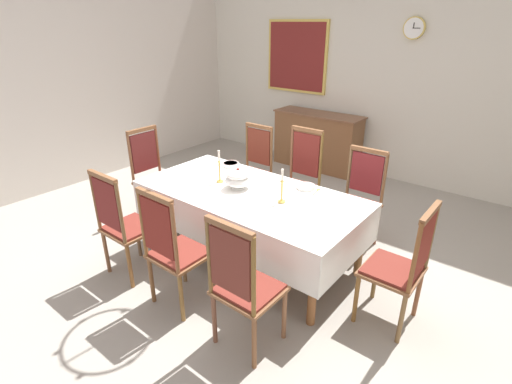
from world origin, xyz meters
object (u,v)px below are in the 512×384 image
chair_north_c (359,198)px  chair_north_b (299,178)px  bowl_near_left (306,186)px  chair_south_a (124,223)px  sideboard (317,141)px  framed_painting (297,57)px  chair_south_b (173,248)px  spoon_secondary (224,162)px  candlestick_west (219,170)px  spoon_primary (318,190)px  bowl_near_right (231,164)px  chair_head_east (401,265)px  soup_tureen (238,178)px  candlestick_east (282,189)px  chair_north_a (253,167)px  mounted_clock (414,28)px  chair_head_west (153,174)px  chair_south_c (243,284)px  dining_table (249,199)px

chair_north_c → chair_north_b: bearing=-0.4°
bowl_near_left → chair_south_a: bearing=-129.5°
sideboard → framed_painting: 1.42m
chair_south_a → chair_north_b: size_ratio=0.93×
chair_south_b → spoon_secondary: chair_south_b is taller
candlestick_west → spoon_primary: 0.99m
chair_north_c → bowl_near_right: size_ratio=5.44×
chair_head_east → bowl_near_right: bearing=78.7°
chair_north_c → bowl_near_left: size_ratio=5.84×
soup_tureen → bowl_near_right: 0.64m
chair_north_b → chair_north_c: size_ratio=1.09×
chair_north_b → candlestick_east: size_ratio=3.56×
spoon_secondary → bowl_near_left: bearing=-3.5°
chair_south_a → chair_north_c: bearing=52.5°
chair_south_b → chair_north_a: bearing=110.3°
candlestick_east → bowl_near_left: size_ratio=1.78×
chair_north_a → candlestick_east: bearing=139.5°
chair_north_b → soup_tureen: 0.98m
chair_north_b → bowl_near_right: (-0.59, -0.52, 0.19)m
candlestick_east → chair_head_east: bearing=0.0°
bowl_near_right → mounted_clock: size_ratio=0.68×
chair_head_east → sideboard: size_ratio=0.73×
chair_head_east → soup_tureen: bearing=90.0°
chair_head_west → bowl_near_left: size_ratio=6.10×
chair_head_west → framed_painting: bearing=179.4°
chair_north_a → soup_tureen: (0.58, -0.93, 0.29)m
spoon_primary → chair_head_west: bearing=-178.9°
chair_head_east → soup_tureen: chair_head_east is taller
chair_north_b → framed_painting: size_ratio=1.01×
chair_south_a → bowl_near_right: (0.10, 1.36, 0.21)m
chair_south_c → framed_painting: size_ratio=0.97×
mounted_clock → soup_tureen: bearing=-99.2°
chair_north_a → chair_south_c: 2.36m
chair_south_c → sideboard: size_ratio=0.76×
soup_tureen → chair_south_c: bearing=-47.5°
chair_head_east → mounted_clock: bearing=20.8°
candlestick_east → bowl_near_right: bearing=157.1°
dining_table → soup_tureen: 0.22m
chair_north_b → spoon_primary: chair_north_b is taller
dining_table → chair_head_west: 1.50m
chair_north_a → sideboard: (-0.13, 1.83, -0.10)m
dining_table → chair_north_a: chair_north_a is taller
chair_north_c → bowl_near_right: chair_north_c is taller
chair_north_a → chair_south_a: bearing=90.0°
chair_north_b → mounted_clock: bearing=-100.3°
bowl_near_right → chair_head_west: bearing=-154.6°
mounted_clock → sideboard: bearing=-168.5°
framed_painting → chair_north_b: bearing=-55.1°
mounted_clock → chair_head_east: bearing=-69.2°
dining_table → chair_north_b: chair_north_b is taller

